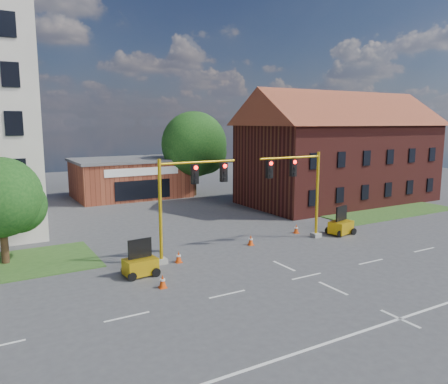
% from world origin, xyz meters
% --- Properties ---
extents(ground, '(120.00, 120.00, 0.00)m').
position_xyz_m(ground, '(0.00, 0.00, 0.00)').
color(ground, '#424245').
rests_on(ground, ground).
extents(grass_verge_ne, '(14.00, 4.00, 0.08)m').
position_xyz_m(grass_verge_ne, '(18.00, 9.00, 0.04)').
color(grass_verge_ne, '#2F511E').
rests_on(grass_verge_ne, ground).
extents(lane_markings, '(60.00, 36.00, 0.01)m').
position_xyz_m(lane_markings, '(0.00, -3.00, 0.01)').
color(lane_markings, silver).
rests_on(lane_markings, ground).
extents(brick_shop, '(12.40, 8.40, 4.30)m').
position_xyz_m(brick_shop, '(0.00, 29.98, 2.16)').
color(brick_shop, maroon).
rests_on(brick_shop, ground).
extents(townhouse_row, '(21.00, 11.00, 11.50)m').
position_xyz_m(townhouse_row, '(18.00, 16.00, 5.93)').
color(townhouse_row, '#541D19').
rests_on(townhouse_row, ground).
extents(tree_large, '(7.70, 7.34, 9.51)m').
position_xyz_m(tree_large, '(6.87, 27.08, 5.60)').
color(tree_large, '#3C2615').
rests_on(tree_large, ground).
extents(tree_nw_front, '(4.90, 4.66, 6.33)m').
position_xyz_m(tree_nw_front, '(-13.76, 10.58, 3.82)').
color(tree_nw_front, '#3C2615').
rests_on(tree_nw_front, ground).
extents(signal_mast_west, '(5.30, 0.60, 6.20)m').
position_xyz_m(signal_mast_west, '(-4.36, 6.00, 3.92)').
color(signal_mast_west, gray).
rests_on(signal_mast_west, ground).
extents(signal_mast_east, '(5.30, 0.60, 6.20)m').
position_xyz_m(signal_mast_east, '(4.36, 6.00, 3.92)').
color(signal_mast_east, gray).
rests_on(signal_mast_east, ground).
extents(trailer_west, '(1.81, 1.29, 1.96)m').
position_xyz_m(trailer_west, '(-7.77, 4.64, 0.61)').
color(trailer_west, gold).
rests_on(trailer_west, ground).
extents(trailer_east, '(2.03, 1.61, 2.03)m').
position_xyz_m(trailer_east, '(8.20, 5.73, 0.63)').
color(trailer_east, gold).
rests_on(trailer_east, ground).
extents(cone_a, '(0.40, 0.40, 0.70)m').
position_xyz_m(cone_a, '(-7.41, 2.35, 0.34)').
color(cone_a, '#D9420B').
rests_on(cone_a, ground).
extents(cone_b, '(0.40, 0.40, 0.70)m').
position_xyz_m(cone_b, '(-5.05, 5.65, 0.34)').
color(cone_b, '#D9420B').
rests_on(cone_b, ground).
extents(cone_c, '(0.40, 0.40, 0.70)m').
position_xyz_m(cone_c, '(0.73, 6.61, 0.34)').
color(cone_c, '#D9420B').
rests_on(cone_c, ground).
extents(cone_d, '(0.40, 0.40, 0.70)m').
position_xyz_m(cone_d, '(5.49, 7.61, 0.34)').
color(cone_d, '#D9420B').
rests_on(cone_d, ground).
extents(pickup_white, '(6.26, 4.67, 1.58)m').
position_xyz_m(pickup_white, '(11.00, 13.39, 0.79)').
color(pickup_white, white).
rests_on(pickup_white, ground).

